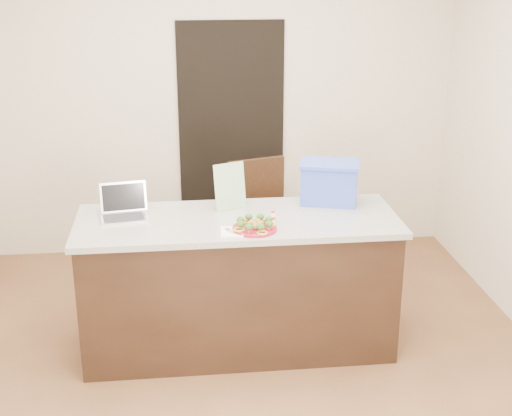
{
  "coord_description": "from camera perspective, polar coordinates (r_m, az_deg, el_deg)",
  "views": [
    {
      "loc": [
        -0.36,
        -3.99,
        2.52
      ],
      "look_at": [
        0.11,
        0.2,
        1.0
      ],
      "focal_mm": 50.0,
      "sensor_mm": 36.0,
      "label": 1
    }
  ],
  "objects": [
    {
      "name": "knife",
      "position": [
        4.3,
        -1.32,
        -1.89
      ],
      "size": [
        0.07,
        0.19,
        0.01
      ],
      "rotation": [
        0.0,
        0.0,
        0.47
      ],
      "color": "white",
      "rests_on": "napkin"
    },
    {
      "name": "chair",
      "position": [
        5.5,
        0.15,
        -0.82
      ],
      "size": [
        0.56,
        0.57,
        1.03
      ],
      "rotation": [
        0.0,
        0.0,
        0.28
      ],
      "color": "#351D0F",
      "rests_on": "ground"
    },
    {
      "name": "pepper_rings",
      "position": [
        4.35,
        -0.11,
        -1.52
      ],
      "size": [
        0.27,
        0.27,
        0.01
      ],
      "color": "#D0DB17",
      "rests_on": "plate"
    },
    {
      "name": "yogurt_bottle",
      "position": [
        4.49,
        1.36,
        -0.72
      ],
      "size": [
        0.03,
        0.03,
        0.06
      ],
      "rotation": [
        0.0,
        0.0,
        -0.17
      ],
      "color": "white",
      "rests_on": "island"
    },
    {
      "name": "room_shell",
      "position": [
        4.1,
        -1.26,
        7.11
      ],
      "size": [
        4.0,
        4.0,
        4.0
      ],
      "color": "white",
      "rests_on": "ground"
    },
    {
      "name": "meatballs",
      "position": [
        4.35,
        -0.06,
        -1.3
      ],
      "size": [
        0.11,
        0.11,
        0.04
      ],
      "color": "olive",
      "rests_on": "plate"
    },
    {
      "name": "leaflet",
      "position": [
        4.67,
        -2.11,
        1.74
      ],
      "size": [
        0.22,
        0.12,
        0.31
      ],
      "primitive_type": "cube",
      "rotation": [
        -0.14,
        0.0,
        0.38
      ],
      "color": "silver",
      "rests_on": "island"
    },
    {
      "name": "ground",
      "position": [
        4.73,
        -1.11,
        -12.4
      ],
      "size": [
        4.0,
        4.0,
        0.0
      ],
      "primitive_type": "plane",
      "color": "brown",
      "rests_on": "ground"
    },
    {
      "name": "fork",
      "position": [
        4.32,
        -2.01,
        -1.82
      ],
      "size": [
        0.07,
        0.13,
        0.0
      ],
      "rotation": [
        0.0,
        0.0,
        0.63
      ],
      "color": "#B3B3B8",
      "rests_on": "napkin"
    },
    {
      "name": "broccoli",
      "position": [
        4.34,
        -0.11,
        -1.11
      ],
      "size": [
        0.23,
        0.23,
        0.04
      ],
      "color": "#214612",
      "rests_on": "plate"
    },
    {
      "name": "napkin",
      "position": [
        4.32,
        -1.74,
        -1.91
      ],
      "size": [
        0.18,
        0.18,
        0.01
      ],
      "primitive_type": "cube",
      "rotation": [
        0.0,
        0.0,
        -0.06
      ],
      "color": "white",
      "rests_on": "island"
    },
    {
      "name": "plate",
      "position": [
        4.35,
        -0.11,
        -1.63
      ],
      "size": [
        0.27,
        0.27,
        0.02
      ],
      "rotation": [
        0.0,
        0.0,
        0.1
      ],
      "color": "maroon",
      "rests_on": "island"
    },
    {
      "name": "laptop",
      "position": [
        4.64,
        -10.56,
        0.02
      ],
      "size": [
        0.32,
        0.27,
        0.21
      ],
      "rotation": [
        0.0,
        0.0,
        0.15
      ],
      "color": "silver",
      "rests_on": "island"
    },
    {
      "name": "blue_box",
      "position": [
        4.82,
        5.89,
        2.08
      ],
      "size": [
        0.45,
        0.37,
        0.28
      ],
      "rotation": [
        0.0,
        0.0,
        -0.27
      ],
      "color": "#3249B5",
      "rests_on": "island"
    },
    {
      "name": "doorway",
      "position": [
        6.17,
        -1.97,
        5.54
      ],
      "size": [
        0.9,
        0.02,
        2.0
      ],
      "primitive_type": "cube",
      "color": "black",
      "rests_on": "ground"
    },
    {
      "name": "island",
      "position": [
        4.72,
        -1.43,
        -6.04
      ],
      "size": [
        2.06,
        0.76,
        0.92
      ],
      "color": "black",
      "rests_on": "ground"
    }
  ]
}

